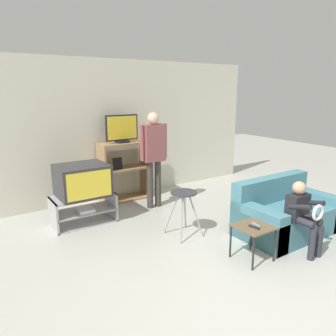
# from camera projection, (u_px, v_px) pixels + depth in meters

# --- Properties ---
(ground_plane) EXTENTS (18.00, 18.00, 0.00)m
(ground_plane) POSITION_uv_depth(u_px,v_px,m) (267.00, 292.00, 3.40)
(ground_plane) COLOR #B7B7AD
(wall_back) EXTENTS (6.40, 0.06, 2.60)m
(wall_back) POSITION_uv_depth(u_px,v_px,m) (112.00, 130.00, 6.16)
(wall_back) COLOR silver
(wall_back) RESTS_ON ground_plane
(tv_stand) EXTENTS (0.96, 0.48, 0.46)m
(tv_stand) POSITION_uv_depth(u_px,v_px,m) (84.00, 210.00, 5.11)
(tv_stand) COLOR #A8A8AD
(tv_stand) RESTS_ON ground_plane
(television_main) EXTENTS (0.75, 0.64, 0.48)m
(television_main) POSITION_uv_depth(u_px,v_px,m) (82.00, 180.00, 5.01)
(television_main) COLOR #2D2D33
(television_main) RESTS_ON tv_stand
(media_shelf) EXTENTS (0.93, 0.41, 1.10)m
(media_shelf) POSITION_uv_depth(u_px,v_px,m) (124.00, 171.00, 6.17)
(media_shelf) COLOR #9E7A51
(media_shelf) RESTS_ON ground_plane
(television_flat) EXTENTS (0.63, 0.20, 0.51)m
(television_flat) POSITION_uv_depth(u_px,v_px,m) (122.00, 129.00, 5.96)
(television_flat) COLOR black
(television_flat) RESTS_ON media_shelf
(folding_stool) EXTENTS (0.42, 0.44, 0.66)m
(folding_stool) POSITION_uv_depth(u_px,v_px,m) (184.00, 199.00, 4.62)
(folding_stool) COLOR #99999E
(folding_stool) RESTS_ON ground_plane
(snack_table) EXTENTS (0.42, 0.42, 0.44)m
(snack_table) POSITION_uv_depth(u_px,v_px,m) (253.00, 231.00, 3.98)
(snack_table) COLOR brown
(snack_table) RESTS_ON ground_plane
(remote_control_black) EXTENTS (0.06, 0.15, 0.02)m
(remote_control_black) POSITION_uv_depth(u_px,v_px,m) (254.00, 227.00, 3.92)
(remote_control_black) COLOR #232328
(remote_control_black) RESTS_ON snack_table
(remote_control_white) EXTENTS (0.06, 0.15, 0.02)m
(remote_control_white) POSITION_uv_depth(u_px,v_px,m) (256.00, 225.00, 3.98)
(remote_control_white) COLOR gray
(remote_control_white) RESTS_ON snack_table
(couch) EXTENTS (1.48, 0.85, 0.78)m
(couch) POSITION_uv_depth(u_px,v_px,m) (285.00, 215.00, 4.79)
(couch) COLOR teal
(couch) RESTS_ON ground_plane
(person_standing_adult) EXTENTS (0.53, 0.20, 1.68)m
(person_standing_adult) POSITION_uv_depth(u_px,v_px,m) (154.00, 151.00, 5.64)
(person_standing_adult) COLOR #3D3833
(person_standing_adult) RESTS_ON ground_plane
(person_seated_child) EXTENTS (0.33, 0.43, 0.92)m
(person_seated_child) POSITION_uv_depth(u_px,v_px,m) (303.00, 211.00, 4.15)
(person_seated_child) COLOR #2D2D38
(person_seated_child) RESTS_ON ground_plane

